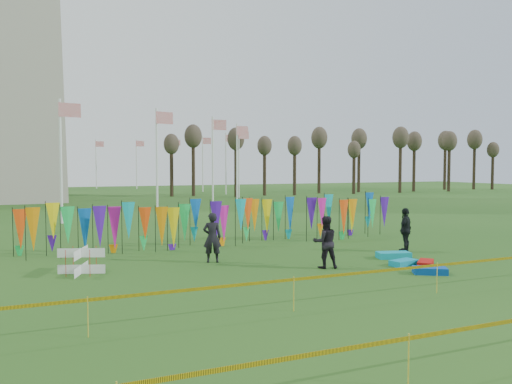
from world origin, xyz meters
name	(u,v)px	position (x,y,z in m)	size (l,w,h in m)	color
ground	(315,285)	(0.00, 0.00, 0.00)	(160.00, 160.00, 0.00)	#1E4914
banner_row	(230,219)	(0.28, 8.59, 1.23)	(18.64, 0.64, 2.11)	black
caution_tape_near	(349,275)	(-0.22, -2.21, 0.78)	(26.00, 0.02, 0.90)	yellow
caution_tape_far	(491,327)	(-0.22, -6.83, 0.78)	(26.00, 0.02, 0.90)	yellow
tree_line	(360,148)	(32.00, 44.00, 6.17)	(53.92, 1.92, 7.84)	#382B1C
box_kite	(81,261)	(-6.60, 4.52, 0.45)	(0.82, 0.82, 0.91)	red
person_left	(212,237)	(-1.81, 4.78, 0.96)	(0.70, 0.51, 1.93)	black
person_mid	(325,242)	(1.64, 2.18, 0.95)	(0.92, 0.57, 1.90)	black
person_right	(406,230)	(6.63, 3.82, 0.95)	(1.11, 0.63, 1.90)	black
kite_bag_turquoise	(403,263)	(4.57, 1.42, 0.11)	(1.07, 0.53, 0.21)	#0C99C0
kite_bag_blue	(430,271)	(4.45, -0.10, 0.12)	(1.12, 0.58, 0.23)	#0B4AB4
kite_bag_red	(426,263)	(5.29, 1.06, 0.10)	(1.06, 0.49, 0.20)	red
kite_bag_teal	(393,255)	(5.18, 2.77, 0.12)	(1.30, 0.62, 0.25)	#0DA2BA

